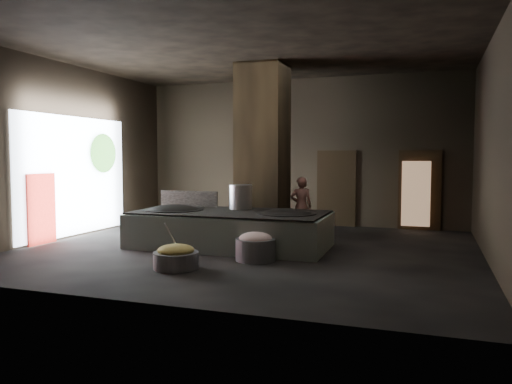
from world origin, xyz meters
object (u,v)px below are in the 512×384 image
at_px(wok_left, 174,213).
at_px(wok_right, 287,217).
at_px(meat_basin, 255,250).
at_px(veg_basin, 176,260).
at_px(cook, 301,206).
at_px(stock_pot, 241,197).
at_px(hearth_platform, 230,230).

bearing_deg(wok_left, wok_right, 2.05).
height_order(wok_right, meat_basin, wok_right).
bearing_deg(veg_basin, cook, 75.24).
xyz_separation_m(wok_left, cook, (2.58, 2.29, 0.03)).
bearing_deg(stock_pot, wok_right, -21.04).
bearing_deg(wok_left, stock_pot, 21.80).
height_order(wok_right, veg_basin, wok_right).
relative_size(hearth_platform, cook, 2.88).
xyz_separation_m(cook, meat_basin, (-0.07, -3.49, -0.56)).
distance_m(hearth_platform, stock_pot, 0.92).
bearing_deg(meat_basin, wok_left, 154.60).
bearing_deg(veg_basin, wok_left, 119.53).
bearing_deg(cook, hearth_platform, 46.74).
height_order(hearth_platform, cook, cook).
height_order(hearth_platform, wok_right, wok_right).
xyz_separation_m(wok_right, cook, (-0.22, 2.19, 0.03)).
bearing_deg(meat_basin, cook, 88.93).
bearing_deg(cook, veg_basin, 58.73).
relative_size(wok_right, veg_basin, 1.56).
bearing_deg(wok_right, veg_basin, -120.32).
bearing_deg(stock_pot, wok_left, -158.20).
bearing_deg(wok_right, hearth_platform, -177.88).
bearing_deg(wok_left, meat_basin, -25.40).
bearing_deg(hearth_platform, stock_pot, 83.59).
bearing_deg(hearth_platform, wok_left, -179.24).
relative_size(wok_left, wok_right, 1.07).
bearing_deg(wok_right, cook, 95.74).
xyz_separation_m(wok_left, stock_pot, (1.50, 0.60, 0.38)).
relative_size(veg_basin, meat_basin, 1.05).
distance_m(stock_pot, veg_basin, 3.14).
bearing_deg(hearth_platform, meat_basin, -50.65).
bearing_deg(wok_right, meat_basin, -102.43).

